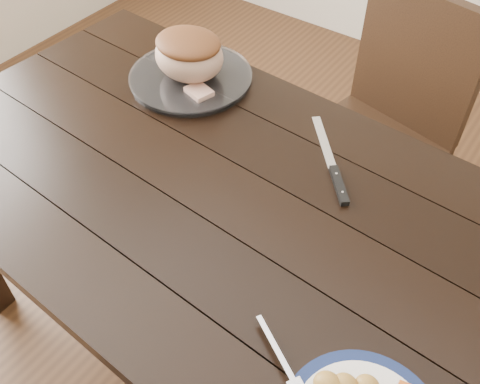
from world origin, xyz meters
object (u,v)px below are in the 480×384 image
Objects in this scene: dining_table at (218,214)px; carving_knife at (335,174)px; serving_platter at (191,79)px; roast_joint at (189,56)px; chair_far at (385,121)px; fork at (284,365)px.

carving_knife is (0.20, 0.19, 0.10)m from dining_table.
roast_joint reaches higher than serving_platter.
chair_far is 1.08m from fork.
roast_joint reaches higher than dining_table.
serving_platter is (-0.32, 0.30, 0.10)m from dining_table.
serving_platter is 2.10× the size of fork.
chair_far is at bearing 133.02° from fork.
chair_far reaches higher than fork.
carving_knife is at bearing -11.00° from roast_joint.
fork is at bearing -23.20° from carving_knife.
chair_far reaches higher than roast_joint.
roast_joint is 0.79× the size of carving_knife.
serving_platter is at bearing 56.62° from chair_far.
carving_knife is (0.52, -0.10, -0.00)m from serving_platter.
dining_table is 0.30m from carving_knife.
dining_table is 6.51× the size of carving_knife.
fork is 0.90m from roast_joint.
carving_knife reaches higher than dining_table.
serving_platter is at bearing -142.73° from carving_knife.
dining_table is 0.48m from fork.
dining_table is 1.77× the size of chair_far.
fork is 0.64× the size of carving_knife.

